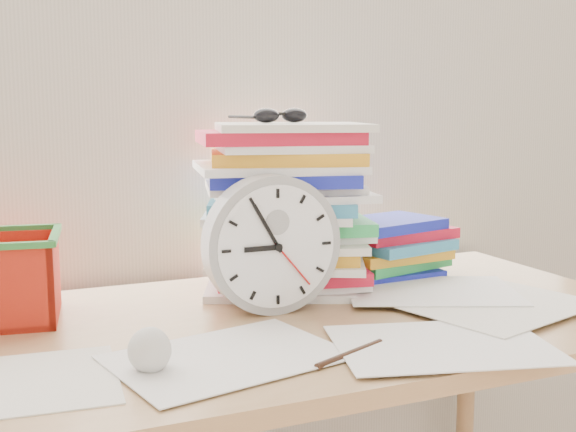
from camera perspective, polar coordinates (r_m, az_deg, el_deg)
name	(u,v)px	position (r m, az deg, el deg)	size (l,w,h in m)	color
curtain	(208,22)	(1.60, -6.33, 15.03)	(2.40, 0.01, 2.50)	beige
desk	(276,359)	(1.31, -0.93, -11.21)	(1.40, 0.70, 0.75)	#A87E4E
paper_stack	(285,208)	(1.45, -0.25, 0.67)	(0.34, 0.28, 0.34)	white
clock	(272,244)	(1.30, -1.29, -2.25)	(0.25, 0.25, 0.05)	#989898
sunglasses	(281,115)	(1.44, -0.60, 7.95)	(0.13, 0.11, 0.03)	black
book_stack	(389,248)	(1.59, 7.98, -2.51)	(0.26, 0.20, 0.13)	white
crumpled_ball	(149,350)	(1.05, -10.92, -10.33)	(0.06, 0.06, 0.06)	silver
pen	(350,354)	(1.10, 4.93, -10.79)	(0.01, 0.01, 0.15)	black
scattered_papers	(276,315)	(1.29, -0.94, -7.82)	(1.26, 0.42, 0.02)	white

